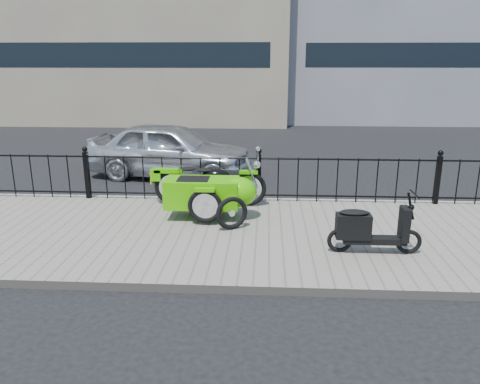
# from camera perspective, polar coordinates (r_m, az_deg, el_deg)

# --- Properties ---
(ground) EXTENTS (120.00, 120.00, 0.00)m
(ground) POSITION_cam_1_polar(r_m,az_deg,el_deg) (8.29, 2.08, -4.49)
(ground) COLOR black
(ground) RESTS_ON ground
(sidewalk) EXTENTS (30.00, 3.80, 0.12)m
(sidewalk) POSITION_cam_1_polar(r_m,az_deg,el_deg) (7.80, 2.01, -5.37)
(sidewalk) COLOR gray
(sidewalk) RESTS_ON ground
(curb) EXTENTS (30.00, 0.10, 0.12)m
(curb) POSITION_cam_1_polar(r_m,az_deg,el_deg) (9.63, 2.27, -1.14)
(curb) COLOR gray
(curb) RESTS_ON ground
(iron_fence) EXTENTS (14.11, 0.11, 1.08)m
(iron_fence) POSITION_cam_1_polar(r_m,az_deg,el_deg) (9.35, 2.29, 1.69)
(iron_fence) COLOR black
(iron_fence) RESTS_ON sidewalk
(motorcycle_sidecar) EXTENTS (2.28, 1.48, 0.98)m
(motorcycle_sidecar) POSITION_cam_1_polar(r_m,az_deg,el_deg) (8.48, -3.32, 0.20)
(motorcycle_sidecar) COLOR black
(motorcycle_sidecar) RESTS_ON sidewalk
(scooter) EXTENTS (1.38, 0.40, 0.94)m
(scooter) POSITION_cam_1_polar(r_m,az_deg,el_deg) (7.13, 15.39, -4.43)
(scooter) COLOR black
(scooter) RESTS_ON sidewalk
(spare_tire) EXTENTS (0.54, 0.34, 0.57)m
(spare_tire) POSITION_cam_1_polar(r_m,az_deg,el_deg) (7.82, -1.02, -2.59)
(spare_tire) COLOR black
(spare_tire) RESTS_ON sidewalk
(sedan_car) EXTENTS (4.26, 2.25, 1.38)m
(sedan_car) POSITION_cam_1_polar(r_m,az_deg,el_deg) (11.83, -8.50, 5.10)
(sedan_car) COLOR silver
(sedan_car) RESTS_ON ground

